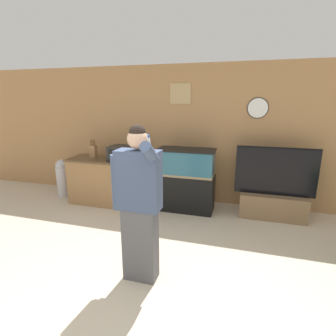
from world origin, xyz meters
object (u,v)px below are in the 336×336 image
Objects in this scene: aquarium_on_stand at (186,180)px; counter_island at (110,181)px; trash_bin at (63,177)px; microwave at (124,153)px; tv_on_stand at (273,198)px; knife_block at (93,151)px; person_standing at (138,203)px.

counter_island is at bearing -175.87° from aquarium_on_stand.
aquarium_on_stand is 1.45× the size of trash_bin.
tv_on_stand is (2.64, 0.19, -0.66)m from microwave.
tv_on_stand is (3.31, 0.14, -0.65)m from knife_block.
aquarium_on_stand is at bearing 87.91° from person_standing.
knife_block is 3.38m from tv_on_stand.
person_standing reaches higher than trash_bin.
microwave is 0.45× the size of aquarium_on_stand.
aquarium_on_stand reaches higher than trash_bin.
aquarium_on_stand is (1.47, 0.11, 0.12)m from counter_island.
trash_bin is (-2.61, -0.01, -0.17)m from aquarium_on_stand.
knife_block is at bearing -177.64° from tv_on_stand.
tv_on_stand is 4.11m from trash_bin.
microwave is at bearing 119.38° from person_standing.
person_standing is 3.28m from trash_bin.
knife_block is at bearing 172.68° from counter_island.
microwave reaches higher than counter_island.
knife_block reaches higher than counter_island.
microwave is 1.24m from aquarium_on_stand.
trash_bin is (-2.54, 2.01, -0.50)m from person_standing.
aquarium_on_stand reaches higher than counter_island.
tv_on_stand is (1.50, 0.07, -0.21)m from aquarium_on_stand.
aquarium_on_stand is at bearing 1.97° from knife_block.
trash_bin is (-1.14, 0.10, -0.04)m from counter_island.
aquarium_on_stand is 0.87× the size of tv_on_stand.
tv_on_stand is 0.75× the size of person_standing.
person_standing is at bearing -60.62° from microwave.
knife_block is 2.62m from person_standing.
microwave is 1.59m from trash_bin.
trash_bin is at bearing 175.01° from counter_island.
counter_island reaches higher than trash_bin.
microwave is at bearing -4.48° from knife_block.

